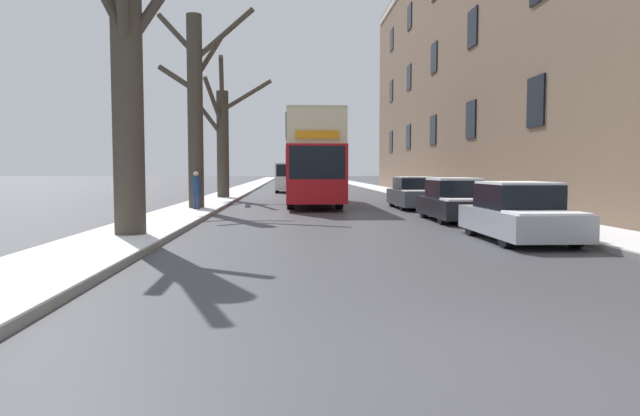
{
  "coord_description": "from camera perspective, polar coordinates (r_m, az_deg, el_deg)",
  "views": [
    {
      "loc": [
        -1.82,
        -4.73,
        1.71
      ],
      "look_at": [
        -0.63,
        17.86,
        0.2
      ],
      "focal_mm": 32.0,
      "sensor_mm": 36.0,
      "label": 1
    }
  ],
  "objects": [
    {
      "name": "oncoming_van",
      "position": [
        44.0,
        -3.22,
        3.16
      ],
      "size": [
        1.92,
        4.86,
        2.23
      ],
      "color": "white",
      "rests_on": "ground"
    },
    {
      "name": "bare_tree_left_1",
      "position": [
        24.22,
        -12.3,
        10.01
      ],
      "size": [
        4.1,
        2.01,
        8.33
      ],
      "color": "#423A30",
      "rests_on": "ground"
    },
    {
      "name": "terrace_facade_right",
      "position": [
        34.45,
        20.46,
        14.44
      ],
      "size": [
        9.1,
        49.94,
        16.39
      ],
      "color": "#7A604C",
      "rests_on": "ground"
    },
    {
      "name": "parked_car_2",
      "position": [
        25.62,
        9.41,
        1.41
      ],
      "size": [
        1.75,
        4.35,
        1.42
      ],
      "color": "#474C56",
      "rests_on": "ground"
    },
    {
      "name": "bare_tree_left_0",
      "position": [
        14.64,
        -18.73,
        12.73
      ],
      "size": [
        1.82,
        2.35,
        7.69
      ],
      "color": "#423A30",
      "rests_on": "ground"
    },
    {
      "name": "sidewalk_left",
      "position": [
        57.89,
        -7.03,
        2.18
      ],
      "size": [
        2.27,
        130.0,
        0.16
      ],
      "color": "gray",
      "rests_on": "ground"
    },
    {
      "name": "sidewalk_right",
      "position": [
        58.26,
        4.56,
        2.2
      ],
      "size": [
        2.27,
        130.0,
        0.16
      ],
      "color": "gray",
      "rests_on": "ground"
    },
    {
      "name": "parked_car_1",
      "position": [
        19.67,
        13.26,
        0.66
      ],
      "size": [
        1.68,
        4.12,
        1.45
      ],
      "color": "black",
      "rests_on": "ground"
    },
    {
      "name": "bare_tree_left_2",
      "position": [
        33.06,
        -9.69,
        7.06
      ],
      "size": [
        4.57,
        2.74,
        7.78
      ],
      "color": "#423A30",
      "rests_on": "ground"
    },
    {
      "name": "pedestrian_left_sidewalk",
      "position": [
        23.14,
        -12.27,
        1.76
      ],
      "size": [
        0.36,
        0.36,
        1.66
      ],
      "rotation": [
        0.0,
        0.0,
        2.52
      ],
      "color": "navy",
      "rests_on": "ground"
    },
    {
      "name": "ground_plane",
      "position": [
        5.34,
        17.7,
        -15.02
      ],
      "size": [
        320.0,
        320.0,
        0.0
      ],
      "primitive_type": "plane",
      "color": "#424247"
    },
    {
      "name": "parked_car_0",
      "position": [
        14.55,
        19.26,
        -0.56
      ],
      "size": [
        1.77,
        4.0,
        1.43
      ],
      "color": "#9EA3AD",
      "rests_on": "ground"
    },
    {
      "name": "double_decker_bus",
      "position": [
        28.12,
        -0.82,
        5.26
      ],
      "size": [
        2.51,
        11.03,
        4.27
      ],
      "color": "red",
      "rests_on": "ground"
    }
  ]
}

